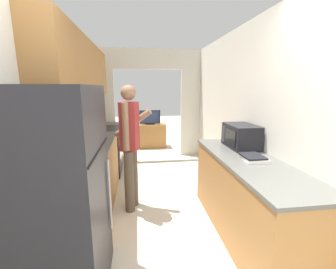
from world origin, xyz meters
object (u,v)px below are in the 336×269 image
at_px(person, 130,145).
at_px(book_stack, 253,158).
at_px(television, 150,118).
at_px(range_oven, 104,151).
at_px(tv_cabinet, 150,136).
at_px(refrigerator, 55,199).
at_px(microwave, 241,136).

distance_m(person, book_stack, 1.52).
distance_m(book_stack, television, 4.08).
height_order(range_oven, tv_cabinet, range_oven).
height_order(book_stack, tv_cabinet, book_stack).
xyz_separation_m(range_oven, book_stack, (1.86, -2.16, 0.47)).
height_order(range_oven, television, television).
xyz_separation_m(person, tv_cabinet, (0.43, 3.24, -0.58)).
xyz_separation_m(refrigerator, tv_cabinet, (0.95, 4.50, -0.50)).
xyz_separation_m(range_oven, microwave, (1.96, -1.65, 0.59)).
relative_size(range_oven, television, 1.83).
bearing_deg(microwave, book_stack, -100.45).
relative_size(person, television, 2.96).
bearing_deg(microwave, range_oven, 139.83).
distance_m(person, television, 3.23).
relative_size(person, tv_cabinet, 1.93).
bearing_deg(microwave, tv_cabinet, 105.42).
relative_size(person, book_stack, 5.77).
bearing_deg(microwave, person, 169.03).
distance_m(person, microwave, 1.43).
distance_m(microwave, book_stack, 0.54).
xyz_separation_m(refrigerator, book_stack, (1.83, 0.48, 0.09)).
distance_m(refrigerator, book_stack, 1.89).
height_order(refrigerator, tv_cabinet, refrigerator).
xyz_separation_m(refrigerator, range_oven, (-0.04, 2.65, -0.38)).
relative_size(microwave, book_stack, 1.75).
height_order(person, television, person).
height_order(person, tv_cabinet, person).
height_order(person, book_stack, person).
xyz_separation_m(refrigerator, television, (0.95, 4.46, 0.01)).
bearing_deg(television, refrigerator, -102.05).
relative_size(book_stack, television, 0.51).
bearing_deg(refrigerator, person, 67.73).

